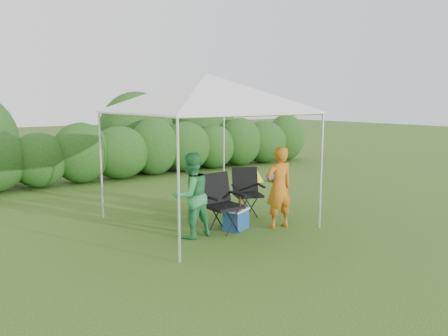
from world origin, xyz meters
TOP-DOWN VIEW (x-y plane):
  - ground at (0.00, 0.00)m, footprint 70.00×70.00m
  - hedge at (0.10, 6.00)m, footprint 16.41×1.53m
  - canopy at (0.00, 0.50)m, footprint 3.10×3.10m
  - chair_right at (1.01, 0.53)m, footprint 0.73×0.70m
  - chair_left at (-0.08, -0.06)m, footprint 0.66×0.59m
  - man at (0.89, -0.54)m, footprint 0.59×0.43m
  - woman at (-0.72, -0.08)m, footprint 0.75×0.60m
  - cooler at (0.18, -0.18)m, footprint 0.55×0.48m
  - bottle at (0.24, -0.22)m, footprint 0.06×0.06m
  - lawn_toy at (3.67, 3.16)m, footprint 0.67×0.56m

SIDE VIEW (x-z plane):
  - ground at x=0.00m, z-range 0.00..0.00m
  - lawn_toy at x=3.67m, z-range -0.01..0.33m
  - cooler at x=0.18m, z-range 0.00..0.39m
  - bottle at x=0.24m, z-range 0.39..0.60m
  - chair_right at x=1.01m, z-range 0.06..1.03m
  - chair_left at x=-0.08m, z-range 0.07..1.11m
  - woman at x=-0.72m, z-range 0.00..1.47m
  - man at x=0.89m, z-range 0.00..1.51m
  - hedge at x=0.10m, z-range -0.07..1.73m
  - canopy at x=0.00m, z-range 1.05..3.88m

